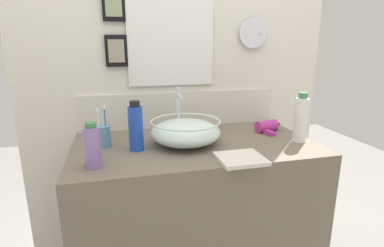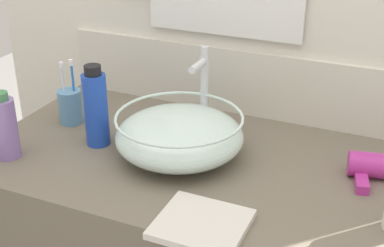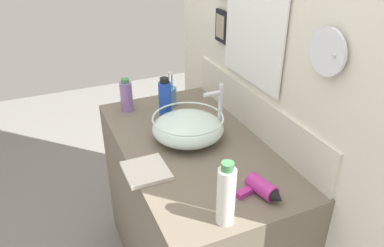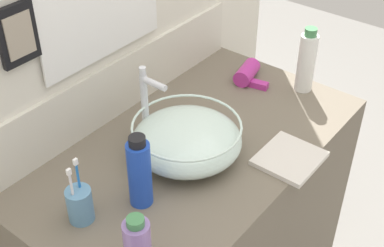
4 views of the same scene
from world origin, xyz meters
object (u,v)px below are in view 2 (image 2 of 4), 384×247
toothbrush_cup (70,106)px  hand_towel (202,224)px  soap_dispenser (5,127)px  shampoo_bottle (96,108)px  faucet (203,86)px  glass_bowl_sink (179,135)px  hair_drier (379,167)px

toothbrush_cup → hand_towel: bearing=-29.8°
soap_dispenser → shampoo_bottle: 0.24m
soap_dispenser → shampoo_bottle: size_ratio=0.80×
faucet → shampoo_bottle: size_ratio=1.11×
faucet → toothbrush_cup: size_ratio=1.28×
glass_bowl_sink → hair_drier: 0.51m
faucet → hair_drier: size_ratio=1.47×
toothbrush_cup → faucet: bearing=15.0°
glass_bowl_sink → hand_towel: 0.32m
glass_bowl_sink → shampoo_bottle: 0.24m
soap_dispenser → hair_drier: bearing=17.1°
hair_drier → hand_towel: 0.49m
glass_bowl_sink → hair_drier: size_ratio=1.96×
faucet → soap_dispenser: (-0.42, -0.35, -0.06)m
hand_towel → glass_bowl_sink: bearing=123.6°
faucet → toothbrush_cup: (-0.39, -0.10, -0.09)m
hair_drier → toothbrush_cup: size_ratio=0.87×
shampoo_bottle → glass_bowl_sink: bearing=6.3°
glass_bowl_sink → toothbrush_cup: (-0.39, 0.06, -0.01)m
glass_bowl_sink → hand_towel: (0.18, -0.27, -0.05)m
hair_drier → faucet: bearing=172.7°
hand_towel → hair_drier: bearing=48.3°
hair_drier → hand_towel: hair_drier is taller
toothbrush_cup → shampoo_bottle: (0.15, -0.08, 0.06)m
faucet → shampoo_bottle: (-0.24, -0.19, -0.03)m
toothbrush_cup → soap_dispenser: bearing=-97.2°
hair_drier → shampoo_bottle: (-0.74, -0.12, 0.08)m
hair_drier → soap_dispenser: 0.96m
toothbrush_cup → hair_drier: bearing=2.6°
toothbrush_cup → glass_bowl_sink: bearing=-8.4°
soap_dispenser → hand_towel: bearing=-7.7°
soap_dispenser → hand_towel: size_ratio=0.96×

